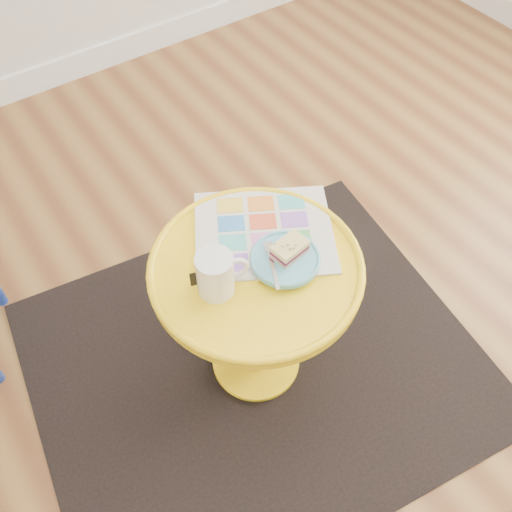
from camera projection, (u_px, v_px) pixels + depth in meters
floor at (363, 411)px, 1.66m from camera, size 4.00×4.00×0.00m
rug at (256, 362)px, 1.75m from camera, size 1.44×1.27×0.01m
side_table at (256, 298)px, 1.47m from camera, size 0.52×0.52×0.49m
newspaper at (264, 232)px, 1.43m from camera, size 0.44×0.42×0.01m
mug at (216, 273)px, 1.28m from camera, size 0.12×0.09×0.11m
plate at (285, 260)px, 1.35m from camera, size 0.17×0.17×0.02m
cake_slice at (290, 249)px, 1.34m from camera, size 0.09×0.07×0.04m
fork at (272, 263)px, 1.34m from camera, size 0.07×0.14×0.00m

